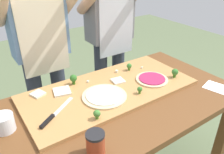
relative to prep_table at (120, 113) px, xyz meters
The scene contains 21 objects.
prep_table is the anchor object (origin of this frame).
cutting_board 0.17m from the prep_table, 88.55° to the left, with size 1.11×0.52×0.02m, color #B27F47.
chefs_knife 0.44m from the prep_table, behind, with size 0.26×0.18×0.02m.
pizza_whole_white_garlic 0.17m from the prep_table, 148.16° to the left, with size 0.27×0.27×0.02m.
pizza_whole_beet_magenta 0.33m from the prep_table, ahead, with size 0.22×0.22×0.02m.
pizza_slice_near_right 0.53m from the prep_table, 143.51° to the left, with size 0.07×0.07×0.01m, color silver.
pizza_slice_far_right 0.23m from the prep_table, 59.42° to the left, with size 0.08×0.08×0.01m, color silver.
pizza_slice_center 0.40m from the prep_table, 138.07° to the left, with size 0.10×0.10×0.01m, color silver.
broccoli_floret_back_right 0.38m from the prep_table, 119.59° to the left, with size 0.05×0.05×0.07m.
broccoli_floret_front_left 0.30m from the prep_table, 156.44° to the right, with size 0.04×0.04×0.05m.
broccoli_floret_back_mid 0.40m from the prep_table, 43.73° to the left, with size 0.04×0.04×0.05m.
broccoli_floret_front_right 0.49m from the prep_table, ahead, with size 0.05×0.05×0.06m.
broccoli_floret_front_mid 0.20m from the prep_table, 18.27° to the right, with size 0.03×0.03×0.05m.
cheese_crumble_a 0.44m from the prep_table, 31.16° to the left, with size 0.01×0.01×0.01m, color silver.
cheese_crumble_b 0.35m from the prep_table, 58.93° to the left, with size 0.02×0.02×0.02m, color silver.
cheese_crumble_c 0.31m from the prep_table, 107.36° to the left, with size 0.01×0.01×0.01m, color white.
flour_cup 0.67m from the prep_table, behind, with size 0.10×0.10×0.09m.
sauce_jar 0.48m from the prep_table, 140.69° to the right, with size 0.09×0.09×0.12m.
recipe_note 0.68m from the prep_table, 23.12° to the right, with size 0.13×0.17×0.00m, color white.
cook_left 0.80m from the prep_table, 108.59° to the left, with size 0.54×0.39×1.67m.
cook_right 0.86m from the prep_table, 60.56° to the left, with size 0.54×0.39×1.67m.
Camera 1 is at (-0.70, -0.93, 1.59)m, focal length 36.48 mm.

